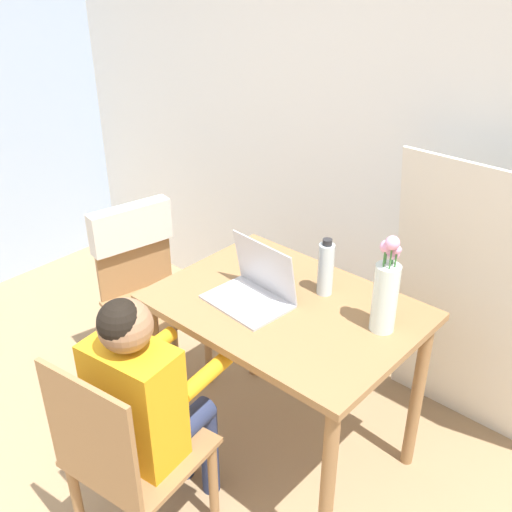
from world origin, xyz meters
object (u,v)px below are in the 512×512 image
(chair_spare, at_px, (141,267))
(water_bottle, at_px, (326,268))
(laptop, at_px, (254,287))
(flower_vase, at_px, (386,290))
(chair_occupied, at_px, (126,459))
(person_seated, at_px, (146,394))

(chair_spare, relative_size, water_bottle, 3.76)
(laptop, bearing_deg, chair_spare, -178.60)
(laptop, relative_size, flower_vase, 0.86)
(chair_occupied, bearing_deg, chair_spare, -49.94)
(person_seated, xyz_separation_m, laptop, (0.00, 0.53, 0.17))
(chair_occupied, relative_size, laptop, 2.67)
(chair_occupied, distance_m, laptop, 0.75)
(laptop, height_order, flower_vase, flower_vase)
(flower_vase, height_order, water_bottle, flower_vase)
(person_seated, distance_m, water_bottle, 0.80)
(person_seated, relative_size, laptop, 3.21)
(chair_occupied, distance_m, person_seated, 0.23)
(chair_spare, relative_size, flower_vase, 2.33)
(chair_spare, height_order, laptop, laptop)
(chair_occupied, height_order, person_seated, person_seated)
(chair_occupied, xyz_separation_m, person_seated, (-0.02, 0.12, 0.19))
(water_bottle, bearing_deg, chair_spare, -169.71)
(flower_vase, bearing_deg, laptop, -161.30)
(chair_occupied, xyz_separation_m, chair_spare, (-0.77, 0.70, 0.14))
(chair_occupied, relative_size, person_seated, 0.83)
(person_seated, bearing_deg, flower_vase, -131.69)
(chair_spare, distance_m, laptop, 0.79)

